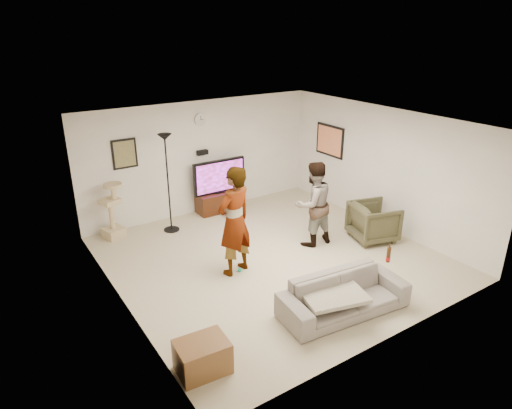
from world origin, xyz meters
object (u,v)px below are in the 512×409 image
beer_bottle (389,255)px  armchair (373,222)px  cat_tree (111,211)px  tv_stand (220,201)px  person_left (235,221)px  sofa (344,295)px  tv (219,176)px  person_right (313,204)px  floor_lamp (168,184)px  side_table (202,357)px

beer_bottle → armchair: 1.99m
armchair → cat_tree: bearing=71.7°
tv_stand → person_left: size_ratio=0.57×
person_left → beer_bottle: size_ratio=7.64×
person_left → sofa: bearing=96.3°
tv → cat_tree: 2.49m
tv_stand → beer_bottle: (0.51, -4.45, 0.47)m
sofa → beer_bottle: 0.99m
cat_tree → person_right: person_right is taller
tv_stand → person_right: person_right is taller
tv → armchair: bearing=-58.7°
person_left → beer_bottle: person_left is taller
sofa → armchair: size_ratio=2.36×
floor_lamp → person_right: 2.92m
cat_tree → armchair: 5.19m
floor_lamp → person_right: bearing=-45.3°
person_left → beer_bottle: 2.52m
person_right → sofa: 2.33m
cat_tree → beer_bottle: bearing=-55.9°
beer_bottle → armchair: (1.30, 1.48, -0.32)m
tv_stand → person_right: (0.67, -2.45, 0.60)m
person_right → sofa: bearing=63.7°
tv → person_right: (0.67, -2.45, 0.00)m
cat_tree → side_table: 4.38m
tv_stand → armchair: armchair is taller
floor_lamp → person_right: size_ratio=1.23×
person_left → armchair: size_ratio=2.31×
tv → cat_tree: size_ratio=1.10×
side_table → tv: bearing=58.5°
person_left → beer_bottle: (1.64, -1.89, -0.26)m
person_left → cat_tree: bearing=-76.8°
floor_lamp → cat_tree: floor_lamp is taller
floor_lamp → armchair: bearing=-39.2°
person_right → floor_lamp: bearing=-43.7°
tv → floor_lamp: floor_lamp is taller
cat_tree → beer_bottle: 5.33m
person_left → sofa: size_ratio=0.98×
person_left → person_right: person_left is taller
sofa → beer_bottle: beer_bottle is taller
person_left → sofa: 2.14m
tv_stand → person_left: person_left is taller
person_right → armchair: person_right is taller
tv_stand → armchair: bearing=-58.7°
armchair → beer_bottle: bearing=154.8°
side_table → floor_lamp: bearing=71.8°
beer_bottle → tv: bearing=96.5°
tv_stand → cat_tree: cat_tree is taller
sofa → armchair: 2.65m
side_table → cat_tree: bearing=87.1°
floor_lamp → tv_stand: bearing=15.4°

